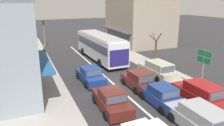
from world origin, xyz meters
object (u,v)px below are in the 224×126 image
at_px(hatchback_behind_bus_mid, 139,81).
at_px(parked_wagon_kerb_front, 201,94).
at_px(sedan_behind_bus_near, 91,75).
at_px(sedan_queue_gap_filler, 112,100).
at_px(directional_road_sign, 204,61).
at_px(sedan_queue_far_back, 162,96).
at_px(pedestrian_with_handbag_near, 45,49).
at_px(street_tree_right, 156,51).
at_px(parked_wagon_kerb_second, 158,70).
at_px(traffic_light_downstreet, 44,29).
at_px(city_bus, 100,45).
at_px(wagon_adjacent_lane_trail, 201,120).

distance_m(hatchback_behind_bus_mid, parked_wagon_kerb_front, 5.10).
bearing_deg(sedan_behind_bus_near, sedan_queue_gap_filler, -92.30).
bearing_deg(directional_road_sign, sedan_queue_far_back, -171.31).
distance_m(parked_wagon_kerb_front, pedestrian_with_handbag_near, 20.45).
bearing_deg(sedan_queue_gap_filler, street_tree_right, 41.08).
relative_size(sedan_behind_bus_near, parked_wagon_kerb_second, 0.93).
relative_size(hatchback_behind_bus_mid, sedan_queue_far_back, 0.88).
distance_m(hatchback_behind_bus_mid, traffic_light_downstreet, 21.94).
height_order(traffic_light_downstreet, street_tree_right, traffic_light_downstreet).
distance_m(sedan_behind_bus_near, sedan_queue_far_back, 7.24).
height_order(city_bus, sedan_queue_gap_filler, city_bus).
xyz_separation_m(sedan_queue_gap_filler, street_tree_right, (8.54, 7.44, 1.22)).
bearing_deg(pedestrian_with_handbag_near, sedan_queue_gap_filler, -81.11).
distance_m(hatchback_behind_bus_mid, sedan_queue_gap_filler, 4.42).
bearing_deg(sedan_queue_far_back, city_bus, 89.74).
bearing_deg(pedestrian_with_handbag_near, parked_wagon_kerb_second, -52.58).
distance_m(wagon_adjacent_lane_trail, sedan_queue_far_back, 3.69).
relative_size(parked_wagon_kerb_second, pedestrian_with_handbag_near, 2.79).
xyz_separation_m(wagon_adjacent_lane_trail, sedan_queue_gap_filler, (-3.73, 4.46, -0.08)).
xyz_separation_m(wagon_adjacent_lane_trail, parked_wagon_kerb_front, (2.70, 2.77, 0.00)).
bearing_deg(parked_wagon_kerb_second, directional_road_sign, -74.56).
bearing_deg(sedan_behind_bus_near, sedan_queue_far_back, -61.62).
bearing_deg(hatchback_behind_bus_mid, parked_wagon_kerb_second, 29.78).
xyz_separation_m(sedan_queue_far_back, traffic_light_downstreet, (-5.48, 24.48, 2.19)).
bearing_deg(sedan_behind_bus_near, street_tree_right, 12.52).
bearing_deg(wagon_adjacent_lane_trail, traffic_light_downstreet, 101.14).
relative_size(city_bus, sedan_behind_bus_near, 2.58).
bearing_deg(sedan_queue_gap_filler, parked_wagon_kerb_second, 32.77).
xyz_separation_m(city_bus, pedestrian_with_handbag_near, (-6.33, 4.03, -0.81)).
height_order(directional_road_sign, street_tree_right, street_tree_right).
bearing_deg(sedan_behind_bus_near, parked_wagon_kerb_front, -49.58).
bearing_deg(sedan_queue_far_back, traffic_light_downstreet, 102.63).
bearing_deg(city_bus, hatchback_behind_bus_mid, -90.70).
xyz_separation_m(sedan_behind_bus_near, parked_wagon_kerb_second, (6.57, -1.22, 0.08)).
bearing_deg(traffic_light_downstreet, pedestrian_with_handbag_near, -96.38).
bearing_deg(sedan_queue_far_back, sedan_queue_gap_filler, 168.04).
relative_size(hatchback_behind_bus_mid, sedan_behind_bus_near, 0.88).
xyz_separation_m(parked_wagon_kerb_front, parked_wagon_kerb_second, (0.36, 6.06, 0.00)).
height_order(wagon_adjacent_lane_trail, sedan_queue_far_back, wagon_adjacent_lane_trail).
height_order(wagon_adjacent_lane_trail, sedan_queue_gap_filler, wagon_adjacent_lane_trail).
height_order(parked_wagon_kerb_front, directional_road_sign, directional_road_sign).
xyz_separation_m(sedan_behind_bus_near, sedan_queue_far_back, (3.44, -6.37, 0.00)).
bearing_deg(sedan_queue_gap_filler, hatchback_behind_bus_mid, 35.26).
xyz_separation_m(sedan_queue_gap_filler, sedan_queue_far_back, (3.67, -0.78, 0.00)).
distance_m(city_bus, sedan_queue_far_back, 13.46).
xyz_separation_m(parked_wagon_kerb_second, directional_road_sign, (1.24, -4.48, 1.96)).
height_order(wagon_adjacent_lane_trail, parked_wagon_kerb_second, same).
bearing_deg(city_bus, sedan_queue_far_back, -90.26).
xyz_separation_m(traffic_light_downstreet, directional_road_sign, (9.85, -23.81, -0.15)).
bearing_deg(sedan_behind_bus_near, traffic_light_downstreet, 96.43).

